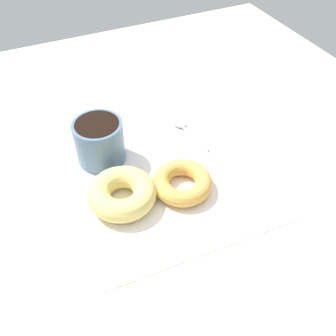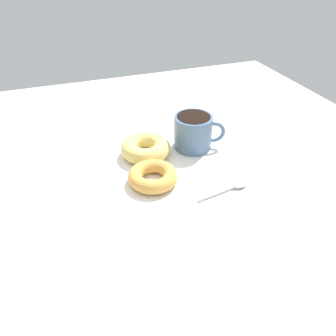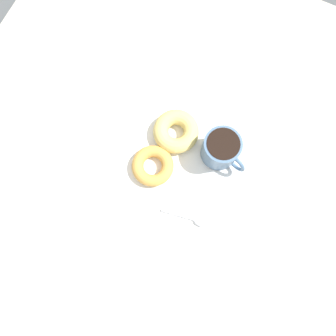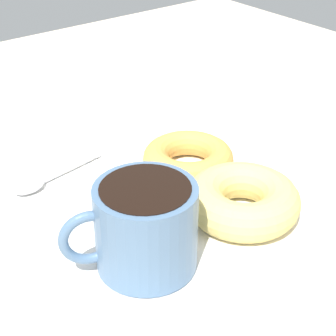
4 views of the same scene
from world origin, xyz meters
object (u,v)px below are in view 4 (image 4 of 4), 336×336
at_px(coffee_cup, 144,226).
at_px(spoon, 40,181).
at_px(donut_far, 243,200).
at_px(donut_near_cup, 188,158).

xyz_separation_m(coffee_cup, spoon, (-0.18, -0.01, -0.04)).
height_order(coffee_cup, donut_far, coffee_cup).
bearing_deg(donut_far, coffee_cup, -90.72).
bearing_deg(coffee_cup, donut_far, 89.28).
bearing_deg(donut_near_cup, coffee_cup, -52.91).
relative_size(donut_far, spoon, 0.96).
height_order(coffee_cup, donut_near_cup, coffee_cup).
xyz_separation_m(coffee_cup, donut_near_cup, (-0.10, 0.13, -0.03)).
relative_size(donut_near_cup, donut_far, 0.90).
bearing_deg(spoon, donut_near_cup, 63.33).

